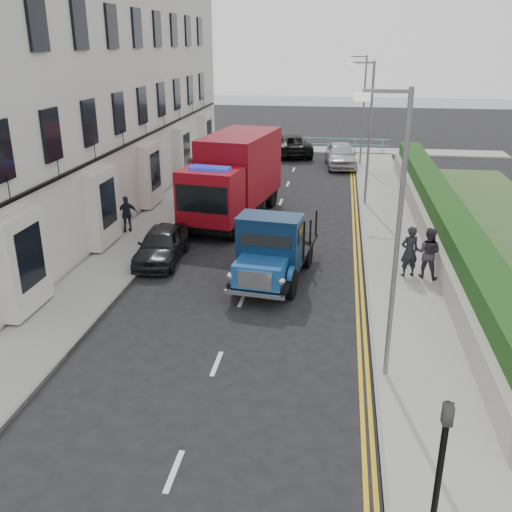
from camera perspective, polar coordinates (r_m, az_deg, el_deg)
The scene contains 23 objects.
ground at distance 16.85m, azimuth -2.53°, elevation -7.19°, with size 120.00×120.00×0.00m, color black.
pavement_west at distance 26.14m, azimuth -10.10°, elevation 3.03°, with size 2.40×38.00×0.12m, color gray.
pavement_east at distance 24.98m, azimuth 13.46°, elevation 1.93°, with size 2.60×38.00×0.12m, color gray.
promenade at distance 44.39m, azimuth 4.55°, elevation 10.57°, with size 30.00×2.50×0.12m, color gray.
sea_plane at distance 75.07m, azimuth 6.28°, elevation 14.65°, with size 120.00×120.00×0.00m, color #4B5B67.
terrace_west at distance 30.24m, azimuth -16.68°, elevation 18.61°, with size 6.31×30.20×14.25m.
garden_east at distance 24.99m, azimuth 17.98°, elevation 3.50°, with size 1.45×28.00×1.75m.
seafront_railing at distance 43.51m, azimuth 4.49°, elevation 11.07°, with size 13.00×0.08×1.11m.
lamp_near at distance 13.25m, azimuth 13.58°, elevation 3.07°, with size 1.23×0.18×7.00m.
lamp_mid at distance 28.89m, azimuth 11.09°, elevation 12.67°, with size 1.23×0.18×7.00m.
lamp_far at distance 38.81m, azimuth 10.54°, elevation 14.71°, with size 1.23×0.18×7.00m.
traffic_signal at distance 9.34m, azimuth 18.00°, elevation -19.01°, with size 0.16×0.20×3.10m.
bedford_lorry at distance 19.26m, azimuth 1.50°, elevation 0.23°, with size 2.66×5.41×2.47m.
red_lorry at distance 26.49m, azimuth -2.17°, elevation 8.04°, with size 3.67×7.66×3.85m.
parked_car_front at distance 21.84m, azimuth -9.44°, elevation 1.14°, with size 1.54×3.84×1.31m, color black.
parked_car_mid at distance 28.32m, azimuth -5.22°, elevation 5.84°, with size 1.33×3.81×1.25m, color #5B8BC3.
parked_car_rear at distance 33.84m, azimuth -2.95°, elevation 8.37°, with size 1.75×4.31×1.25m, color #A8A9AD.
seafront_car_left at distance 42.36m, azimuth 3.38°, elevation 11.09°, with size 2.56×5.55×1.54m, color black.
seafront_car_right at distance 38.58m, azimuth 8.47°, elevation 9.98°, with size 1.89×4.70×1.60m, color #B6B7BC.
pedestrian_east_near at distance 20.47m, azimuth 15.09°, elevation 0.45°, with size 0.66×0.44×1.82m, color black.
pedestrian_east_far at distance 20.53m, azimuth 16.84°, elevation 0.32°, with size 0.88×0.69×1.81m, color #37303B.
pedestrian_west_near at distance 25.11m, azimuth -12.78°, elevation 4.11°, with size 0.92×0.38×1.57m, color black.
pedestrian_west_far at distance 32.89m, azimuth -6.52°, elevation 8.40°, with size 0.77×0.50×1.57m, color #483434.
Camera 1 is at (2.88, -14.59, 7.90)m, focal length 40.00 mm.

